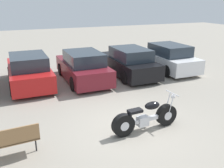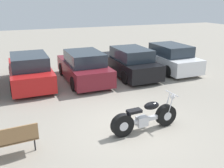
# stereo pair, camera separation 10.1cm
# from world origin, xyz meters

# --- Properties ---
(ground_plane) EXTENTS (60.00, 60.00, 0.00)m
(ground_plane) POSITION_xyz_m (0.00, 0.00, 0.00)
(ground_plane) COLOR gray
(motorcycle) EXTENTS (2.28, 0.62, 1.08)m
(motorcycle) POSITION_xyz_m (0.24, -0.31, 0.42)
(motorcycle) COLOR black
(motorcycle) RESTS_ON ground_plane
(parked_car_red) EXTENTS (1.86, 4.30, 1.50)m
(parked_car_red) POSITION_xyz_m (-2.58, 5.61, 0.69)
(parked_car_red) COLOR red
(parked_car_red) RESTS_ON ground_plane
(parked_car_maroon) EXTENTS (1.86, 4.30, 1.50)m
(parked_car_maroon) POSITION_xyz_m (-0.06, 5.29, 0.69)
(parked_car_maroon) COLOR maroon
(parked_car_maroon) RESTS_ON ground_plane
(parked_car_black) EXTENTS (1.86, 4.30, 1.50)m
(parked_car_black) POSITION_xyz_m (2.47, 5.28, 0.69)
(parked_car_black) COLOR black
(parked_car_black) RESTS_ON ground_plane
(parked_car_white) EXTENTS (1.86, 4.30, 1.50)m
(parked_car_white) POSITION_xyz_m (5.00, 5.41, 0.69)
(parked_car_white) COLOR white
(parked_car_white) RESTS_ON ground_plane
(park_bench) EXTENTS (1.74, 0.51, 0.89)m
(park_bench) POSITION_xyz_m (-3.76, -0.30, 0.55)
(park_bench) COLOR #997047
(park_bench) RESTS_ON ground_plane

